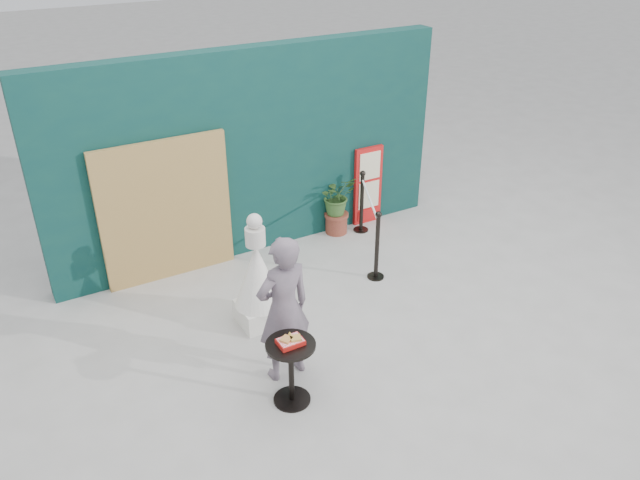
# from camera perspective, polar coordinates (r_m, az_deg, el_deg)

# --- Properties ---
(ground) EXTENTS (60.00, 60.00, 0.00)m
(ground) POSITION_cam_1_polar(r_m,az_deg,el_deg) (7.43, 4.70, -10.69)
(ground) COLOR #ADAAA5
(ground) RESTS_ON ground
(back_wall) EXTENTS (6.00, 0.30, 3.00)m
(back_wall) POSITION_cam_1_polar(r_m,az_deg,el_deg) (9.09, -6.19, 7.91)
(back_wall) COLOR #0A3130
(back_wall) RESTS_ON ground
(bamboo_fence) EXTENTS (1.80, 0.08, 2.00)m
(bamboo_fence) POSITION_cam_1_polar(r_m,az_deg,el_deg) (8.68, -13.88, 2.57)
(bamboo_fence) COLOR tan
(bamboo_fence) RESTS_ON ground
(woman) EXTENTS (0.66, 0.45, 1.73)m
(woman) POSITION_cam_1_polar(r_m,az_deg,el_deg) (6.69, -3.33, -6.33)
(woman) COLOR slate
(woman) RESTS_ON ground
(menu_board) EXTENTS (0.50, 0.07, 1.30)m
(menu_board) POSITION_cam_1_polar(r_m,az_deg,el_deg) (10.11, 4.41, 4.98)
(menu_board) COLOR red
(menu_board) RESTS_ON ground
(statue) EXTENTS (0.59, 0.59, 1.52)m
(statue) POSITION_cam_1_polar(r_m,az_deg,el_deg) (7.65, -5.72, -3.68)
(statue) COLOR silver
(statue) RESTS_ON ground
(cafe_table) EXTENTS (0.52, 0.52, 0.75)m
(cafe_table) POSITION_cam_1_polar(r_m,az_deg,el_deg) (6.56, -2.66, -11.20)
(cafe_table) COLOR black
(cafe_table) RESTS_ON ground
(food_basket) EXTENTS (0.26, 0.19, 0.11)m
(food_basket) POSITION_cam_1_polar(r_m,az_deg,el_deg) (6.38, -2.72, -9.19)
(food_basket) COLOR red
(food_basket) RESTS_ON cafe_table
(planter) EXTENTS (0.57, 0.49, 0.97)m
(planter) POSITION_cam_1_polar(r_m,az_deg,el_deg) (9.78, 1.53, 3.63)
(planter) COLOR brown
(planter) RESTS_ON ground
(stanchion_barrier) EXTENTS (0.84, 1.54, 1.03)m
(stanchion_barrier) POSITION_cam_1_polar(r_m,az_deg,el_deg) (9.25, 4.49, 1.55)
(stanchion_barrier) COLOR black
(stanchion_barrier) RESTS_ON ground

